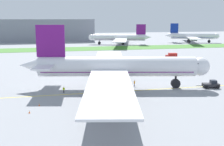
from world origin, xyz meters
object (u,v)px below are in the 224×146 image
object	(u,v)px
traffic_cone_port_wing	(39,105)
ground_crew_wingwalker_starboard	(134,83)
traffic_cone_near_nose	(29,112)
parked_airliner_far_outer	(192,36)
pushback_tug	(211,84)
airliner_foreground	(114,67)
ground_crew_marshaller_front	(97,95)
service_truck_baggage_loader	(172,56)
ground_crew_wingwalker_port	(64,89)
service_truck_catering_van	(63,62)
parked_airliner_far_right	(120,38)

from	to	relation	value
traffic_cone_port_wing	ground_crew_wingwalker_starboard	bearing A→B (deg)	26.57
traffic_cone_near_nose	parked_airliner_far_outer	bearing A→B (deg)	52.56
pushback_tug	airliner_foreground	bearing A→B (deg)	167.64
ground_crew_marshaller_front	traffic_cone_port_wing	size ratio (longest dim) A/B	2.93
pushback_tug	service_truck_baggage_loader	world-z (taller)	service_truck_baggage_loader
service_truck_baggage_loader	parked_airliner_far_outer	size ratio (longest dim) A/B	0.08
ground_crew_marshaller_front	parked_airliner_far_outer	bearing A→B (deg)	55.11
service_truck_baggage_loader	ground_crew_marshaller_front	bearing A→B (deg)	-127.80
pushback_tug	ground_crew_marshaller_front	bearing A→B (deg)	-172.19
pushback_tug	ground_crew_wingwalker_starboard	distance (m)	21.06
airliner_foreground	service_truck_baggage_loader	bearing A→B (deg)	51.22
pushback_tug	ground_crew_marshaller_front	world-z (taller)	pushback_tug
ground_crew_marshaller_front	traffic_cone_near_nose	size ratio (longest dim) A/B	2.93
airliner_foreground	ground_crew_wingwalker_starboard	world-z (taller)	airliner_foreground
ground_crew_wingwalker_port	ground_crew_marshaller_front	xyz separation A→B (m)	(7.28, -7.70, 0.04)
traffic_cone_port_wing	service_truck_catering_van	world-z (taller)	service_truck_catering_van
pushback_tug	ground_crew_marshaller_front	xyz separation A→B (m)	(-32.58, -4.47, 0.05)
pushback_tug	parked_airliner_far_right	world-z (taller)	parked_airliner_far_right
airliner_foreground	traffic_cone_port_wing	bearing A→B (deg)	-147.93
traffic_cone_port_wing	service_truck_baggage_loader	bearing A→B (deg)	45.95
service_truck_baggage_loader	pushback_tug	bearing A→B (deg)	-102.91
ground_crew_wingwalker_starboard	traffic_cone_near_nose	bearing A→B (deg)	-147.54
service_truck_catering_van	parked_airliner_far_outer	size ratio (longest dim) A/B	0.08
ground_crew_wingwalker_starboard	service_truck_baggage_loader	xyz separation A→B (m)	(32.36, 47.15, 0.58)
parked_airliner_far_outer	traffic_cone_port_wing	bearing A→B (deg)	-127.87
ground_crew_wingwalker_starboard	traffic_cone_port_wing	xyz separation A→B (m)	(-25.68, -12.84, -0.79)
service_truck_catering_van	parked_airliner_far_right	distance (m)	97.48
traffic_cone_near_nose	parked_airliner_far_outer	distance (m)	189.41
traffic_cone_port_wing	airliner_foreground	bearing A→B (deg)	32.07
service_truck_catering_van	parked_airliner_far_outer	bearing A→B (deg)	40.65
airliner_foreground	parked_airliner_far_right	world-z (taller)	airliner_foreground
pushback_tug	ground_crew_wingwalker_starboard	bearing A→B (deg)	163.10
ground_crew_wingwalker_starboard	service_truck_catering_van	bearing A→B (deg)	111.83
ground_crew_marshaller_front	service_truck_catering_van	size ratio (longest dim) A/B	0.32
parked_airliner_far_right	parked_airliner_far_outer	world-z (taller)	parked_airliner_far_outer
service_truck_catering_van	parked_airliner_far_outer	world-z (taller)	parked_airliner_far_outer
traffic_cone_near_nose	service_truck_baggage_loader	size ratio (longest dim) A/B	0.11
ground_crew_wingwalker_starboard	parked_airliner_far_outer	distance (m)	159.15
ground_crew_wingwalker_port	traffic_cone_near_nose	size ratio (longest dim) A/B	2.81
ground_crew_wingwalker_starboard	traffic_cone_near_nose	xyz separation A→B (m)	(-27.53, -17.51, -0.79)
ground_crew_wingwalker_starboard	airliner_foreground	bearing A→B (deg)	-175.87
traffic_cone_near_nose	service_truck_catering_van	xyz separation A→B (m)	(10.36, 60.38, 1.11)
traffic_cone_near_nose	traffic_cone_port_wing	world-z (taller)	same
pushback_tug	traffic_cone_port_wing	bearing A→B (deg)	-171.66
pushback_tug	parked_airliner_far_outer	world-z (taller)	parked_airliner_far_outer
service_truck_baggage_loader	service_truck_catering_van	world-z (taller)	service_truck_baggage_loader
pushback_tug	parked_airliner_far_right	size ratio (longest dim) A/B	0.09
service_truck_catering_van	parked_airliner_far_right	bearing A→B (deg)	61.73
ground_crew_wingwalker_port	parked_airliner_far_right	distance (m)	140.33
service_truck_baggage_loader	parked_airliner_far_right	bearing A→B (deg)	92.38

